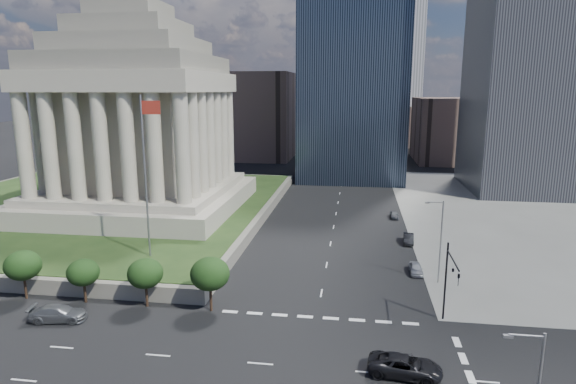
% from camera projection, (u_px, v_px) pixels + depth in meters
% --- Properties ---
extents(ground, '(500.00, 500.00, 0.00)m').
position_uv_depth(ground, '(343.00, 174.00, 131.63)').
color(ground, black).
rests_on(ground, ground).
extents(plaza_terrace, '(66.00, 70.00, 1.80)m').
position_uv_depth(plaza_terrace, '(92.00, 208.00, 89.33)').
color(plaza_terrace, '#615E53').
rests_on(plaza_terrace, ground).
extents(plaza_lawn, '(64.00, 68.00, 0.10)m').
position_uv_depth(plaza_lawn, '(92.00, 203.00, 89.13)').
color(plaza_lawn, '#1F3515').
rests_on(plaza_lawn, plaza_terrace).
extents(war_memorial, '(34.00, 34.00, 39.00)m').
position_uv_depth(war_memorial, '(136.00, 96.00, 81.59)').
color(war_memorial, gray).
rests_on(war_memorial, plaza_lawn).
extents(flagpole, '(2.52, 0.24, 20.00)m').
position_uv_depth(flagpole, '(146.00, 168.00, 58.38)').
color(flagpole, slate).
rests_on(flagpole, plaza_lawn).
extents(midrise_glass, '(26.00, 26.00, 60.00)m').
position_uv_depth(midrise_glass, '(354.00, 59.00, 120.28)').
color(midrise_glass, black).
rests_on(midrise_glass, ground).
extents(building_filler_ne, '(20.00, 30.00, 20.00)m').
position_uv_depth(building_filler_ne, '(447.00, 130.00, 154.12)').
color(building_filler_ne, brown).
rests_on(building_filler_ne, ground).
extents(building_filler_nw, '(24.00, 30.00, 28.00)m').
position_uv_depth(building_filler_nw, '(258.00, 116.00, 161.96)').
color(building_filler_nw, brown).
rests_on(building_filler_nw, ground).
extents(traffic_signal_ne, '(0.30, 5.74, 8.00)m').
position_uv_depth(traffic_signal_ne, '(450.00, 276.00, 45.24)').
color(traffic_signal_ne, black).
rests_on(traffic_signal_ne, ground).
extents(street_lamp_north, '(2.13, 0.22, 10.00)m').
position_uv_depth(street_lamp_north, '(440.00, 237.00, 55.98)').
color(street_lamp_north, slate).
rests_on(street_lamp_north, ground).
extents(pickup_truck, '(3.42, 6.17, 1.63)m').
position_uv_depth(pickup_truck, '(405.00, 366.00, 38.40)').
color(pickup_truck, black).
rests_on(pickup_truck, ground).
extents(suv_grey, '(5.77, 3.11, 1.59)m').
position_uv_depth(suv_grey, '(58.00, 313.00, 47.53)').
color(suv_grey, '#505257').
rests_on(suv_grey, ground).
extents(parked_sedan_near, '(3.84, 1.55, 1.31)m').
position_uv_depth(parked_sedan_near, '(416.00, 268.00, 59.87)').
color(parked_sedan_near, '#9DA0A6').
rests_on(parked_sedan_near, ground).
extents(parked_sedan_mid, '(1.79, 4.32, 1.39)m').
position_uv_depth(parked_sedan_mid, '(408.00, 239.00, 71.70)').
color(parked_sedan_mid, black).
rests_on(parked_sedan_mid, ground).
extents(parked_sedan_far, '(1.49, 3.62, 1.23)m').
position_uv_depth(parked_sedan_far, '(394.00, 215.00, 85.76)').
color(parked_sedan_far, '#515458').
rests_on(parked_sedan_far, ground).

